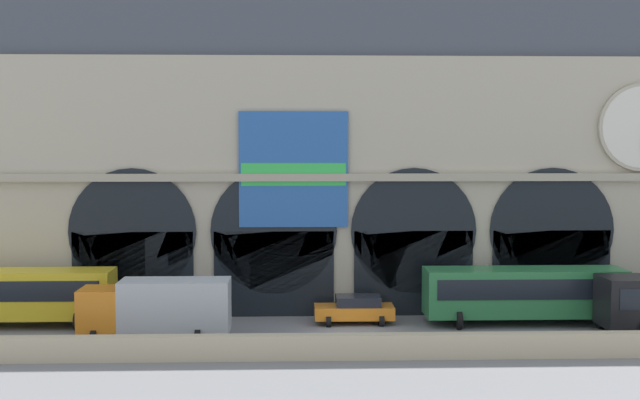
{
  "coord_description": "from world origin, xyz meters",
  "views": [
    {
      "loc": [
        -2.98,
        -41.62,
        9.91
      ],
      "look_at": [
        -1.38,
        5.0,
        6.75
      ],
      "focal_mm": 45.55,
      "sensor_mm": 36.0,
      "label": 1
    }
  ],
  "objects_px": {
    "bus_west": "(11,294)",
    "bus_mideast": "(524,292)",
    "car_center": "(355,309)",
    "box_truck_midwest": "(158,308)"
  },
  "relations": [
    {
      "from": "bus_west",
      "to": "car_center",
      "type": "relative_size",
      "value": 2.5
    },
    {
      "from": "car_center",
      "to": "bus_mideast",
      "type": "height_order",
      "value": "bus_mideast"
    },
    {
      "from": "bus_mideast",
      "to": "car_center",
      "type": "bearing_deg",
      "value": 176.97
    },
    {
      "from": "bus_west",
      "to": "box_truck_midwest",
      "type": "xyz_separation_m",
      "value": [
        8.53,
        -3.58,
        -0.08
      ]
    },
    {
      "from": "bus_west",
      "to": "bus_mideast",
      "type": "height_order",
      "value": "same"
    },
    {
      "from": "bus_west",
      "to": "bus_mideast",
      "type": "relative_size",
      "value": 1.0
    },
    {
      "from": "box_truck_midwest",
      "to": "bus_mideast",
      "type": "bearing_deg",
      "value": 9.25
    },
    {
      "from": "bus_west",
      "to": "bus_mideast",
      "type": "bearing_deg",
      "value": -0.77
    },
    {
      "from": "box_truck_midwest",
      "to": "bus_west",
      "type": "bearing_deg",
      "value": 157.22
    },
    {
      "from": "car_center",
      "to": "bus_mideast",
      "type": "distance_m",
      "value": 9.41
    }
  ]
}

